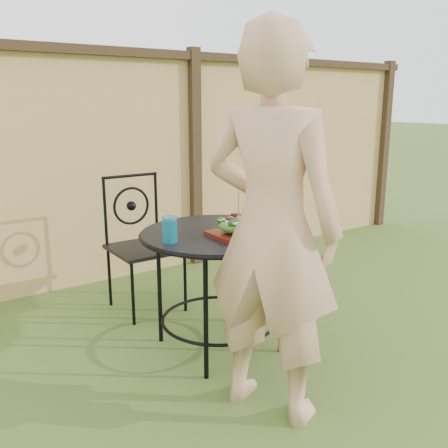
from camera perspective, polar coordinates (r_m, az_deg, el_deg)
name	(u,v)px	position (r m, az deg, el deg)	size (l,w,h in m)	color
ground	(201,439)	(2.41, -2.62, -23.34)	(60.00, 60.00, 0.00)	#2E4B18
fence	(44,171)	(3.99, -19.88, 5.71)	(8.00, 0.12, 1.90)	#E9C473
patio_table	(219,255)	(2.92, -0.58, -3.52)	(0.92, 0.92, 0.72)	black
patio_chair	(142,239)	(3.59, -9.38, -1.74)	(0.46, 0.46, 0.95)	black
diner	(272,229)	(2.25, 5.46, -0.56)	(0.66, 0.43, 1.80)	tan
salad_plate	(237,235)	(2.78, 1.49, -1.21)	(0.27, 0.27, 0.02)	#441209
salad	(237,225)	(2.76, 1.50, -0.17)	(0.21, 0.21, 0.08)	#235614
fork	(239,202)	(2.74, 1.68, 2.49)	(0.01, 0.01, 0.18)	silver
drinking_glass	(170,229)	(2.67, -6.21, -0.62)	(0.08, 0.08, 0.14)	#0B6480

